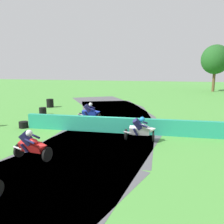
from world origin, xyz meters
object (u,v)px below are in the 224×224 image
motorcycle_trailing_white (141,129)px  motorcycle_chase_red (32,145)px  motorcycle_fourth_blue (90,112)px  tire_stack_far (43,111)px  tire_stack_mid_b (24,125)px  tire_stack_extra_a (50,103)px

motorcycle_trailing_white → motorcycle_chase_red: bearing=-137.4°
motorcycle_fourth_blue → tire_stack_far: (-4.56, 1.30, -0.35)m
motorcycle_trailing_white → tire_stack_mid_b: size_ratio=2.98×
tire_stack_far → motorcycle_chase_red: bearing=-60.8°
tire_stack_mid_b → tire_stack_far: (-1.10, 4.03, 0.10)m
tire_stack_far → tire_stack_extra_a: tire_stack_extra_a is taller
motorcycle_chase_red → motorcycle_fourth_blue: size_ratio=1.01×
motorcycle_chase_red → motorcycle_fourth_blue: (-0.18, 7.20, 0.02)m
tire_stack_mid_b → motorcycle_trailing_white: bearing=-6.7°
motorcycle_trailing_white → tire_stack_far: (-8.62, 4.91, -0.33)m
motorcycle_trailing_white → tire_stack_mid_b: 7.59m
tire_stack_extra_a → tire_stack_mid_b: bearing=-71.9°
motorcycle_chase_red → motorcycle_fourth_blue: bearing=91.4°
motorcycle_chase_red → motorcycle_trailing_white: bearing=42.6°
tire_stack_far → tire_stack_extra_a: bearing=111.3°
tire_stack_far → tire_stack_extra_a: (-1.38, 3.56, 0.10)m
tire_stack_mid_b → tire_stack_extra_a: bearing=108.1°
tire_stack_extra_a → motorcycle_fourth_blue: bearing=-39.2°
motorcycle_trailing_white → tire_stack_far: bearing=150.3°
motorcycle_trailing_white → tire_stack_far: motorcycle_trailing_white is taller
motorcycle_fourth_blue → tire_stack_mid_b: motorcycle_fourth_blue is taller
motorcycle_trailing_white → motorcycle_fourth_blue: size_ratio=1.00×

